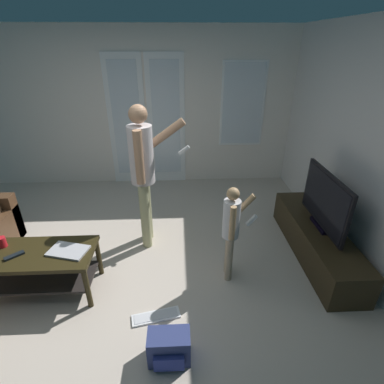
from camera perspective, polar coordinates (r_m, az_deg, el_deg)
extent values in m
cube|color=#BEAFA0|center=(3.33, -14.38, -16.65)|extent=(5.26, 5.19, 0.02)
cube|color=white|center=(5.06, -10.82, 15.36)|extent=(5.26, 0.06, 2.50)
cube|color=white|center=(5.09, -12.49, 12.90)|extent=(0.61, 0.02, 2.15)
cube|color=silver|center=(5.06, -12.57, 13.41)|extent=(0.45, 0.01, 1.85)
cube|color=white|center=(5.02, -5.00, 13.24)|extent=(0.61, 0.02, 2.15)
cube|color=silver|center=(5.00, -5.03, 13.76)|extent=(0.45, 0.01, 1.85)
cube|color=white|center=(5.07, 9.86, 16.39)|extent=(0.72, 0.02, 1.35)
cube|color=silver|center=(5.06, 9.89, 16.36)|extent=(0.66, 0.01, 1.29)
cube|color=black|center=(3.18, -27.61, -10.67)|extent=(1.01, 0.52, 0.04)
cube|color=black|center=(3.35, -26.52, -14.67)|extent=(0.93, 0.44, 0.02)
cylinder|color=black|center=(3.00, -19.70, -17.31)|extent=(0.05, 0.05, 0.44)
cylinder|color=black|center=(3.68, -32.27, -11.14)|extent=(0.05, 0.05, 0.44)
cylinder|color=black|center=(3.32, -17.70, -12.00)|extent=(0.05, 0.05, 0.44)
cube|color=#2D2212|center=(3.74, 22.97, -8.67)|extent=(0.45, 1.70, 0.38)
cube|color=black|center=(3.18, 29.22, -17.01)|extent=(0.38, 0.02, 0.22)
cube|color=black|center=(3.63, 23.57, -5.94)|extent=(0.08, 0.34, 0.04)
cube|color=black|center=(3.48, 24.55, -1.46)|extent=(0.04, 0.96, 0.61)
cube|color=black|center=(3.47, 24.26, -1.47)|extent=(0.00, 0.91, 0.56)
cylinder|color=tan|center=(3.50, -9.07, -4.81)|extent=(0.12, 0.12, 0.83)
cylinder|color=tan|center=(3.66, -8.79, -3.31)|extent=(0.12, 0.12, 0.83)
cylinder|color=silver|center=(3.26, -9.86, 7.11)|extent=(0.27, 0.27, 0.65)
sphere|color=tan|center=(3.14, -10.51, 14.71)|extent=(0.20, 0.20, 0.20)
cylinder|color=tan|center=(3.08, -10.28, 6.57)|extent=(0.09, 0.09, 0.58)
cylinder|color=tan|center=(3.36, -5.69, 10.80)|extent=(0.52, 0.10, 0.41)
cube|color=white|center=(3.41, -1.59, 8.20)|extent=(0.13, 0.04, 0.11)
cylinder|color=tan|center=(3.11, 7.23, -12.96)|extent=(0.07, 0.07, 0.52)
cylinder|color=tan|center=(3.19, 7.08, -11.66)|extent=(0.07, 0.07, 0.52)
cylinder|color=silver|center=(2.88, 7.67, -5.22)|extent=(0.17, 0.17, 0.40)
sphere|color=tan|center=(2.74, 8.03, -0.35)|extent=(0.12, 0.12, 0.12)
cylinder|color=tan|center=(2.77, 7.89, -6.08)|extent=(0.06, 0.06, 0.36)
cylinder|color=tan|center=(2.96, 9.67, -3.09)|extent=(0.27, 0.08, 0.32)
cube|color=white|center=(3.05, 11.51, -5.42)|extent=(0.11, 0.05, 0.13)
cube|color=navy|center=(2.59, -4.48, -27.80)|extent=(0.33, 0.19, 0.27)
cube|color=navy|center=(2.55, -4.51, -30.33)|extent=(0.23, 0.04, 0.13)
cube|color=white|center=(2.93, -7.01, -22.92)|extent=(0.46, 0.22, 0.02)
cube|color=silver|center=(2.92, -7.03, -22.78)|extent=(0.41, 0.18, 0.00)
cube|color=#B4B3B7|center=(3.06, -22.98, -10.48)|extent=(0.40, 0.31, 0.02)
cylinder|color=red|center=(3.39, -33.04, -8.19)|extent=(0.07, 0.07, 0.10)
cube|color=black|center=(3.22, -31.33, -10.55)|extent=(0.16, 0.15, 0.02)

